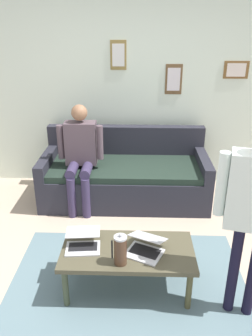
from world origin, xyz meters
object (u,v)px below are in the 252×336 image
laptop_center (83,242)px  french_press (120,250)px  couch (125,176)px  person_seated (80,152)px  laptop_left (145,247)px  coffee_table (128,254)px

laptop_center → french_press: 0.40m
couch → french_press: size_ratio=7.45×
person_seated → laptop_left: bearing=117.3°
couch → laptop_left: (-0.23, 1.70, 0.15)m
coffee_table → person_seated: (0.61, -1.44, 0.37)m
laptop_left → person_seated: (0.76, -1.47, 0.28)m
french_press → laptop_center: bearing=-31.7°
person_seated → couch: bearing=-156.7°
coffee_table → french_press: size_ratio=3.99×
couch → coffee_table: (-0.08, 1.67, 0.06)m
couch → laptop_center: bearing=79.7°
couch → person_seated: 0.71m
couch → french_press: bearing=90.9°
coffee_table → person_seated: size_ratio=0.87×
couch → person_seated: size_ratio=1.63×
person_seated → laptop_center: bearing=99.2°
coffee_table → laptop_left: (-0.15, 0.03, 0.09)m
laptop_left → person_seated: person_seated is taller
french_press → person_seated: bearing=-71.0°
coffee_table → laptop_center: 0.39m
coffee_table → person_seated: bearing=-67.1°
laptop_left → laptop_center: bearing=-5.8°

